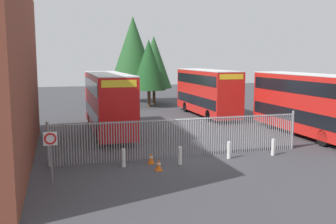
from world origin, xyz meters
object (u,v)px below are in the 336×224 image
at_px(double_decker_bus_near_gate, 307,102).
at_px(bollard_center_front, 180,156).
at_px(double_decker_bus_behind_fence_left, 108,100).
at_px(traffic_cone_mid_forecourt, 151,158).
at_px(double_decker_bus_behind_fence_right, 207,91).
at_px(traffic_cone_by_gate, 159,165).
at_px(bollard_near_left, 124,158).
at_px(bollard_far_right, 273,147).
at_px(bollard_near_right, 229,150).
at_px(speed_limit_sign_post, 51,145).

xyz_separation_m(double_decker_bus_near_gate, bollard_center_front, (-11.07, -4.82, -1.95)).
bearing_deg(double_decker_bus_behind_fence_left, double_decker_bus_near_gate, -19.78).
xyz_separation_m(bollard_center_front, traffic_cone_mid_forecourt, (-1.40, 0.62, -0.19)).
distance_m(double_decker_bus_near_gate, double_decker_bus_behind_fence_right, 11.45).
distance_m(double_decker_bus_behind_fence_left, traffic_cone_by_gate, 10.67).
height_order(double_decker_bus_near_gate, double_decker_bus_behind_fence_right, same).
relative_size(double_decker_bus_near_gate, bollard_center_front, 11.38).
bearing_deg(bollard_center_front, bollard_near_left, 172.08).
distance_m(double_decker_bus_near_gate, bollard_far_right, 7.22).
height_order(bollard_near_right, speed_limit_sign_post, speed_limit_sign_post).
distance_m(bollard_near_left, bollard_center_front, 2.92).
height_order(double_decker_bus_near_gate, bollard_near_left, double_decker_bus_near_gate).
relative_size(bollard_near_left, speed_limit_sign_post, 0.40).
bearing_deg(bollard_far_right, bollard_center_front, -176.13).
xyz_separation_m(bollard_center_front, bollard_near_right, (2.98, 0.43, 0.00)).
bearing_deg(double_decker_bus_behind_fence_left, double_decker_bus_behind_fence_right, 30.79).
distance_m(double_decker_bus_behind_fence_left, bollard_far_right, 12.52).
bearing_deg(bollard_near_left, double_decker_bus_behind_fence_right, 55.17).
height_order(bollard_center_front, traffic_cone_by_gate, bollard_center_front).
distance_m(double_decker_bus_behind_fence_right, bollard_near_left, 18.85).
height_order(double_decker_bus_near_gate, traffic_cone_mid_forecourt, double_decker_bus_near_gate).
bearing_deg(traffic_cone_by_gate, bollard_near_right, 14.85).
height_order(bollard_center_front, bollard_far_right, same).
distance_m(traffic_cone_by_gate, traffic_cone_mid_forecourt, 1.34).
bearing_deg(bollard_near_right, speed_limit_sign_post, -168.79).
xyz_separation_m(double_decker_bus_near_gate, double_decker_bus_behind_fence_right, (-3.25, 10.97, 0.00)).
height_order(double_decker_bus_near_gate, bollard_far_right, double_decker_bus_near_gate).
xyz_separation_m(traffic_cone_by_gate, traffic_cone_mid_forecourt, (-0.07, 1.34, 0.00)).
bearing_deg(double_decker_bus_behind_fence_right, double_decker_bus_near_gate, -73.49).
distance_m(double_decker_bus_behind_fence_right, speed_limit_sign_post, 22.32).
xyz_separation_m(double_decker_bus_behind_fence_right, traffic_cone_mid_forecourt, (-9.22, -15.17, -2.13)).
bearing_deg(bollard_center_front, double_decker_bus_behind_fence_right, 63.67).
height_order(double_decker_bus_behind_fence_left, bollard_far_right, double_decker_bus_behind_fence_left).
relative_size(double_decker_bus_behind_fence_left, bollard_near_left, 11.38).
bearing_deg(traffic_cone_by_gate, bollard_far_right, 8.88).
bearing_deg(bollard_center_front, double_decker_bus_near_gate, 23.53).
bearing_deg(speed_limit_sign_post, double_decker_bus_near_gate, 19.69).
distance_m(bollard_center_front, bollard_far_right, 5.72).
distance_m(double_decker_bus_behind_fence_left, traffic_cone_mid_forecourt, 9.36).
height_order(bollard_near_left, traffic_cone_mid_forecourt, bollard_near_left).
bearing_deg(double_decker_bus_behind_fence_right, bollard_center_front, -116.33).
bearing_deg(bollard_near_left, traffic_cone_by_gate, -35.62).
bearing_deg(double_decker_bus_near_gate, speed_limit_sign_post, -160.31).
distance_m(traffic_cone_by_gate, speed_limit_sign_post, 5.30).
bearing_deg(double_decker_bus_near_gate, bollard_far_right, -140.40).
bearing_deg(traffic_cone_mid_forecourt, bollard_center_front, -23.96).
bearing_deg(bollard_near_right, traffic_cone_by_gate, -165.15).
distance_m(bollard_far_right, traffic_cone_mid_forecourt, 7.12).
relative_size(bollard_near_right, speed_limit_sign_post, 0.40).
bearing_deg(double_decker_bus_behind_fence_right, bollard_near_right, -107.47).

